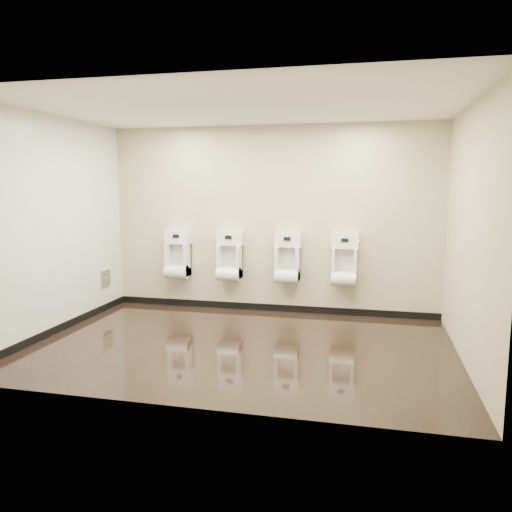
{
  "coord_description": "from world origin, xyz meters",
  "views": [
    {
      "loc": [
        1.49,
        -5.62,
        1.92
      ],
      "look_at": [
        0.05,
        0.55,
        1.02
      ],
      "focal_mm": 35.0,
      "sensor_mm": 36.0,
      "label": 1
    }
  ],
  "objects_px": {
    "access_panel": "(105,278)",
    "urinal_3": "(344,263)",
    "urinal_2": "(288,261)",
    "urinal_0": "(178,258)",
    "urinal_1": "(230,259)"
  },
  "relations": [
    {
      "from": "urinal_0",
      "to": "urinal_2",
      "type": "relative_size",
      "value": 1.0
    },
    {
      "from": "urinal_1",
      "to": "urinal_3",
      "type": "distance_m",
      "value": 1.73
    },
    {
      "from": "access_panel",
      "to": "urinal_3",
      "type": "relative_size",
      "value": 0.33
    },
    {
      "from": "access_panel",
      "to": "urinal_3",
      "type": "height_order",
      "value": "urinal_3"
    },
    {
      "from": "access_panel",
      "to": "urinal_1",
      "type": "bearing_deg",
      "value": 12.56
    },
    {
      "from": "urinal_2",
      "to": "access_panel",
      "type": "bearing_deg",
      "value": -171.43
    },
    {
      "from": "urinal_3",
      "to": "urinal_0",
      "type": "bearing_deg",
      "value": 180.0
    },
    {
      "from": "access_panel",
      "to": "urinal_0",
      "type": "bearing_deg",
      "value": 22.09
    },
    {
      "from": "urinal_0",
      "to": "urinal_2",
      "type": "height_order",
      "value": "same"
    },
    {
      "from": "access_panel",
      "to": "urinal_0",
      "type": "relative_size",
      "value": 0.33
    },
    {
      "from": "urinal_1",
      "to": "urinal_3",
      "type": "xyz_separation_m",
      "value": [
        1.73,
        0.0,
        0.0
      ]
    },
    {
      "from": "access_panel",
      "to": "urinal_3",
      "type": "xyz_separation_m",
      "value": [
        3.6,
        0.42,
        0.3
      ]
    },
    {
      "from": "urinal_2",
      "to": "urinal_3",
      "type": "distance_m",
      "value": 0.83
    },
    {
      "from": "urinal_0",
      "to": "urinal_1",
      "type": "relative_size",
      "value": 1.0
    },
    {
      "from": "urinal_0",
      "to": "urinal_2",
      "type": "bearing_deg",
      "value": 0.0
    }
  ]
}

